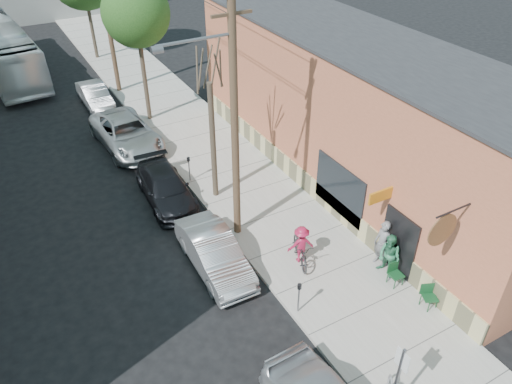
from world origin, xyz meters
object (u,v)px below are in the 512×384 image
sign_post (398,378)px  cyclist (301,244)px  tree_leafy_mid (136,14)px  patio_chair_b (430,297)px  patio_chair_a (396,275)px  car_1 (214,253)px  parking_meter_near (299,293)px  tree_bare (213,142)px  utility_pole_near (233,113)px  car_3 (127,133)px  patron_grey (382,244)px  parking_meter_far (189,165)px  patron_green (389,256)px  bus (3,50)px  car_4 (95,96)px  car_2 (166,188)px

sign_post → cyclist: sign_post is taller
tree_leafy_mid → patio_chair_b: (3.40, -18.22, -5.41)m
patio_chair_a → car_1: bearing=144.5°
parking_meter_near → tree_bare: (0.55, 7.51, 1.82)m
utility_pole_near → car_3: 10.39m
patron_grey → patio_chair_b: bearing=0.3°
parking_meter_far → car_1: size_ratio=0.28×
patio_chair_a → patron_green: 0.68m
patio_chair_b → bus: (-9.44, 29.55, 1.12)m
car_4 → car_2: bearing=-89.9°
car_2 → parking_meter_far: bearing=30.7°
car_1 → car_4: size_ratio=1.09×
patio_chair_a → parking_meter_near: bearing=172.9°
tree_leafy_mid → patio_chair_b: 19.31m
sign_post → tree_leafy_mid: 21.00m
patron_grey → car_4: (-5.50, 19.21, -0.46)m
utility_pole_near → car_2: size_ratio=2.20×
cyclist → patio_chair_a: bearing=144.4°
sign_post → patron_grey: (3.79, 4.76, -0.71)m
tree_bare → patron_green: bearing=-67.2°
sign_post → car_2: size_ratio=0.62×
utility_pole_near → patio_chair_b: bearing=-60.5°
patron_green → car_1: patron_green is taller
car_3 → patron_green: bearing=-73.1°
cyclist → car_2: cyclist is taller
bus → patio_chair_a: bearing=-76.3°
cyclist → car_1: cyclist is taller
patio_chair_a → car_4: (-5.31, 20.27, 0.07)m
parking_meter_far → utility_pole_near: utility_pole_near is taller
parking_meter_near → patron_grey: (3.89, 0.43, 0.14)m
tree_bare → patron_grey: (3.34, -7.08, -1.68)m
sign_post → car_1: size_ratio=0.64×
patio_chair_b → parking_meter_near: bearing=176.8°
parking_meter_near → bus: size_ratio=0.10×
patron_grey → car_4: bearing=-165.2°
sign_post → patron_grey: sign_post is taller
parking_meter_far → car_4: (-1.61, 10.53, -0.32)m
patron_grey → car_3: patron_grey is taller
car_2 → car_4: car_4 is taller
patron_grey → car_4: size_ratio=0.49×
car_1 → car_4: (-0.16, 16.24, -0.06)m
bus → patron_green: bearing=-75.9°
car_2 → parking_meter_near: bearing=-76.9°
patio_chair_b → car_4: car_4 is taller
bus → car_4: bearing=-68.3°
car_3 → patio_chair_b: bearing=-74.7°
patron_grey → patron_green: patron_grey is taller
patron_green → sign_post: bearing=-47.5°
sign_post → tree_bare: 11.89m
sign_post → car_4: 24.07m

